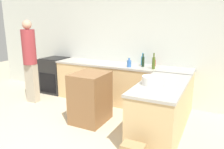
{
  "coord_description": "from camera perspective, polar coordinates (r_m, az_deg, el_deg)",
  "views": [
    {
      "loc": [
        1.93,
        -2.25,
        1.82
      ],
      "look_at": [
        0.33,
        0.97,
        0.93
      ],
      "focal_mm": 35.0,
      "sensor_mm": 36.0,
      "label": 1
    }
  ],
  "objects": [
    {
      "name": "range_oven",
      "position": [
        5.87,
        -14.48,
        -0.12
      ],
      "size": [
        0.6,
        0.63,
        0.9
      ],
      "color": "black",
      "rests_on": "ground_plane"
    },
    {
      "name": "person_by_range",
      "position": [
        5.18,
        -20.67,
        4.05
      ],
      "size": [
        0.29,
        0.29,
        1.84
      ],
      "color": "#ADA38E",
      "rests_on": "ground_plane"
    },
    {
      "name": "mixing_bowl",
      "position": [
        3.31,
        10.57,
        -1.56
      ],
      "size": [
        0.32,
        0.32,
        0.13
      ],
      "color": "white",
      "rests_on": "counter_peninsula"
    },
    {
      "name": "wall_back",
      "position": [
        5.04,
        3.83,
        8.44
      ],
      "size": [
        8.0,
        0.06,
        2.7
      ],
      "color": "silver",
      "rests_on": "ground_plane"
    },
    {
      "name": "dish_soap_bottle",
      "position": [
        4.76,
        8.0,
        3.7
      ],
      "size": [
        0.07,
        0.07,
        0.26
      ],
      "color": "#338CBF",
      "rests_on": "counter_back"
    },
    {
      "name": "ground_plane",
      "position": [
        3.48,
        -12.71,
        -18.1
      ],
      "size": [
        14.0,
        14.0,
        0.0
      ],
      "primitive_type": "plane",
      "color": "beige"
    },
    {
      "name": "counter_peninsula",
      "position": [
        3.58,
        12.66,
        -9.1
      ],
      "size": [
        0.69,
        1.54,
        0.89
      ],
      "color": "#D6B27A",
      "rests_on": "ground_plane"
    },
    {
      "name": "counter_back",
      "position": [
        4.9,
        2.12,
        -2.47
      ],
      "size": [
        3.08,
        0.65,
        0.89
      ],
      "color": "#D6B27A",
      "rests_on": "ground_plane"
    },
    {
      "name": "olive_oil_bottle",
      "position": [
        4.39,
        10.82,
        3.02
      ],
      "size": [
        0.06,
        0.06,
        0.32
      ],
      "color": "#475B1E",
      "rests_on": "counter_back"
    },
    {
      "name": "wine_bottle_dark",
      "position": [
        4.59,
        8.11,
        3.38
      ],
      "size": [
        0.06,
        0.06,
        0.27
      ],
      "color": "black",
      "rests_on": "counter_back"
    },
    {
      "name": "hot_sauce_bottle",
      "position": [
        4.68,
        10.94,
        3.06
      ],
      "size": [
        0.07,
        0.07,
        0.19
      ],
      "color": "red",
      "rests_on": "counter_back"
    },
    {
      "name": "water_bottle_blue",
      "position": [
        4.55,
        4.49,
        2.92
      ],
      "size": [
        0.09,
        0.09,
        0.19
      ],
      "color": "#386BB7",
      "rests_on": "counter_back"
    },
    {
      "name": "island_table",
      "position": [
        4.02,
        -5.65,
        -6.02
      ],
      "size": [
        0.58,
        0.67,
        0.92
      ],
      "color": "brown",
      "rests_on": "ground_plane"
    }
  ]
}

